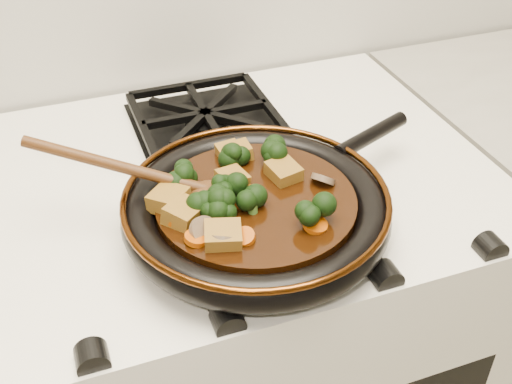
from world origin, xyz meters
name	(u,v)px	position (x,y,z in m)	size (l,w,h in m)	color
stove	(238,364)	(0.00, 1.69, 0.45)	(0.76, 0.60, 0.90)	white
burner_grate_front	(267,220)	(0.00, 1.55, 0.91)	(0.23, 0.23, 0.03)	black
burner_grate_back	(206,119)	(0.00, 1.83, 0.91)	(0.23, 0.23, 0.03)	black
skillet	(257,208)	(-0.02, 1.54, 0.94)	(0.45, 0.34, 0.05)	black
braising_sauce	(256,205)	(-0.02, 1.54, 0.95)	(0.25, 0.25, 0.02)	black
tofu_cube_0	(232,179)	(-0.03, 1.58, 0.97)	(0.03, 0.04, 0.02)	brown
tofu_cube_1	(169,200)	(-0.12, 1.57, 0.97)	(0.04, 0.04, 0.02)	brown
tofu_cube_2	(190,211)	(-0.10, 1.54, 0.97)	(0.03, 0.03, 0.02)	brown
tofu_cube_3	(230,153)	(-0.02, 1.64, 0.97)	(0.04, 0.03, 0.02)	brown
tofu_cube_4	(223,237)	(-0.08, 1.48, 0.97)	(0.04, 0.04, 0.02)	brown
tofu_cube_5	(238,152)	(-0.01, 1.64, 0.97)	(0.03, 0.03, 0.02)	brown
tofu_cube_6	(284,172)	(0.03, 1.57, 0.97)	(0.04, 0.04, 0.02)	brown
tofu_cube_7	(184,214)	(-0.11, 1.54, 0.97)	(0.04, 0.04, 0.02)	brown
broccoli_floret_0	(314,214)	(0.03, 1.48, 0.97)	(0.06, 0.06, 0.06)	black
broccoli_floret_1	(210,209)	(-0.08, 1.53, 0.97)	(0.06, 0.06, 0.05)	black
broccoli_floret_2	(226,188)	(-0.05, 1.56, 0.97)	(0.06, 0.06, 0.06)	black
broccoli_floret_3	(277,154)	(0.04, 1.61, 0.97)	(0.06, 0.06, 0.05)	black
broccoli_floret_4	(215,210)	(-0.08, 1.52, 0.97)	(0.06, 0.06, 0.06)	black
broccoli_floret_5	(181,180)	(-0.10, 1.60, 0.97)	(0.06, 0.06, 0.05)	black
broccoli_floret_6	(235,158)	(-0.02, 1.63, 0.97)	(0.06, 0.06, 0.05)	black
broccoli_floret_7	(253,206)	(-0.03, 1.52, 0.97)	(0.06, 0.06, 0.05)	black
carrot_coin_0	(208,208)	(-0.08, 1.54, 0.96)	(0.03, 0.03, 0.01)	#B34704
carrot_coin_1	(244,237)	(-0.06, 1.47, 0.96)	(0.03, 0.03, 0.01)	#B34704
carrot_coin_2	(253,193)	(-0.02, 1.55, 0.96)	(0.03, 0.03, 0.01)	#B34704
carrot_coin_3	(315,225)	(0.03, 1.47, 0.96)	(0.03, 0.03, 0.01)	#B34704
carrot_coin_4	(177,218)	(-0.12, 1.53, 0.96)	(0.03, 0.03, 0.01)	#B34704
carrot_coin_5	(196,238)	(-0.11, 1.49, 0.96)	(0.03, 0.03, 0.01)	#B34704
mushroom_slice_0	(223,239)	(-0.08, 1.48, 0.97)	(0.04, 0.04, 0.01)	brown
mushroom_slice_1	(323,179)	(0.08, 1.54, 0.97)	(0.03, 0.03, 0.01)	brown
mushroom_slice_2	(204,231)	(-0.10, 1.50, 0.97)	(0.04, 0.04, 0.01)	brown
wooden_spoon	(158,177)	(-0.13, 1.60, 0.98)	(0.15, 0.09, 0.24)	#46260F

